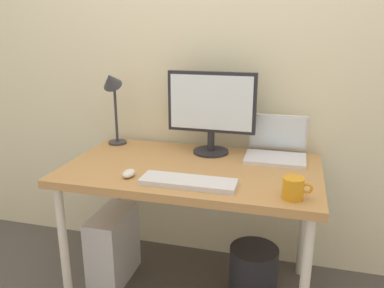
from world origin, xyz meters
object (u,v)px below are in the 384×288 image
object	(u,v)px
keyboard	(188,182)
laptop	(276,147)
desk	(192,178)
monitor	(211,108)
computer_tower	(113,246)
wastebasket	(253,273)
desk_lamp	(112,92)
coffee_mug	(293,188)
mouse	(129,173)

from	to	relation	value
keyboard	laptop	bearing A→B (deg)	53.78
laptop	keyboard	size ratio (longest dim) A/B	0.73
desk	monitor	size ratio (longest dim) A/B	2.64
computer_tower	wastebasket	bearing A→B (deg)	2.90
desk_lamp	coffee_mug	world-z (taller)	desk_lamp
coffee_mug	wastebasket	distance (m)	0.72
keyboard	wastebasket	bearing A→B (deg)	41.29
laptop	coffee_mug	bearing A→B (deg)	-79.04
desk	coffee_mug	xyz separation A→B (m)	(0.51, -0.27, 0.11)
desk_lamp	desk	bearing A→B (deg)	-23.91
mouse	wastebasket	bearing A→B (deg)	22.00
monitor	keyboard	world-z (taller)	monitor
coffee_mug	desk_lamp	bearing A→B (deg)	154.27
desk_lamp	keyboard	size ratio (longest dim) A/B	1.04
mouse	computer_tower	world-z (taller)	mouse
laptop	mouse	size ratio (longest dim) A/B	3.56
keyboard	computer_tower	size ratio (longest dim) A/B	1.05
laptop	wastebasket	world-z (taller)	laptop
monitor	laptop	size ratio (longest dim) A/B	1.53
laptop	mouse	bearing A→B (deg)	-144.25
computer_tower	coffee_mug	bearing A→B (deg)	-14.23
monitor	computer_tower	world-z (taller)	monitor
computer_tower	mouse	bearing A→B (deg)	-42.99
monitor	mouse	distance (m)	0.60
desk	computer_tower	bearing A→B (deg)	-177.70
mouse	desk	bearing A→B (deg)	40.48
monitor	mouse	bearing A→B (deg)	-123.10
desk	coffee_mug	size ratio (longest dim) A/B	10.42
wastebasket	monitor	bearing A→B (deg)	143.07
laptop	mouse	world-z (taller)	laptop
desk	coffee_mug	world-z (taller)	coffee_mug
keyboard	computer_tower	world-z (taller)	keyboard
keyboard	computer_tower	distance (m)	0.78
coffee_mug	computer_tower	xyz separation A→B (m)	(-0.98, 0.25, -0.58)
computer_tower	wastebasket	distance (m)	0.81
desk_lamp	coffee_mug	bearing A→B (deg)	-25.73
monitor	wastebasket	xyz separation A→B (m)	(0.29, -0.22, -0.85)
desk	keyboard	xyz separation A→B (m)	(0.05, -0.23, 0.08)
laptop	desk_lamp	distance (m)	0.99
monitor	coffee_mug	size ratio (longest dim) A/B	3.95
desk	mouse	bearing A→B (deg)	-139.52
monitor	desk	bearing A→B (deg)	-100.51
desk_lamp	wastebasket	bearing A→B (deg)	-14.00
desk	computer_tower	world-z (taller)	desk
laptop	wastebasket	bearing A→B (deg)	-106.36
laptop	desk_lamp	size ratio (longest dim) A/B	0.70
wastebasket	laptop	bearing A→B (deg)	73.64
keyboard	monitor	bearing A→B (deg)	90.11
computer_tower	monitor	bearing A→B (deg)	26.98
coffee_mug	computer_tower	world-z (taller)	coffee_mug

